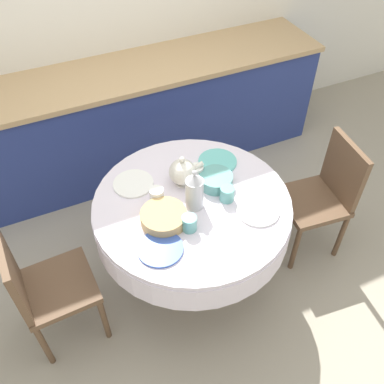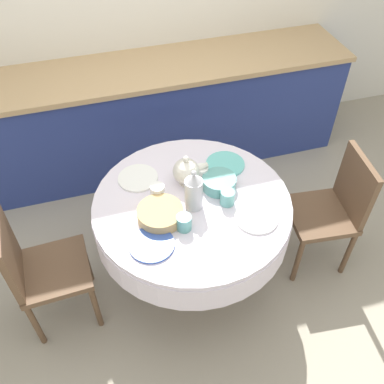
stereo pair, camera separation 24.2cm
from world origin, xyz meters
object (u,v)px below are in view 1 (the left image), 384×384
Objects in this scene: chair_right at (42,286)px; teapot at (183,172)px; coffee_carafe at (194,191)px; chair_left at (323,193)px.

chair_right is 4.02× the size of teapot.
chair_right is at bearing -167.50° from teapot.
chair_left is at bearing -3.96° from coffee_carafe.
chair_left is 0.99m from teapot.
coffee_carafe is at bearing 92.11° from chair_left.
coffee_carafe reaches higher than chair_left.
teapot is at bearing 79.93° from chair_left.
chair_right is 3.24× the size of coffee_carafe.
chair_right is at bearing -179.40° from coffee_carafe.
chair_right is at bearing 94.38° from chair_left.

